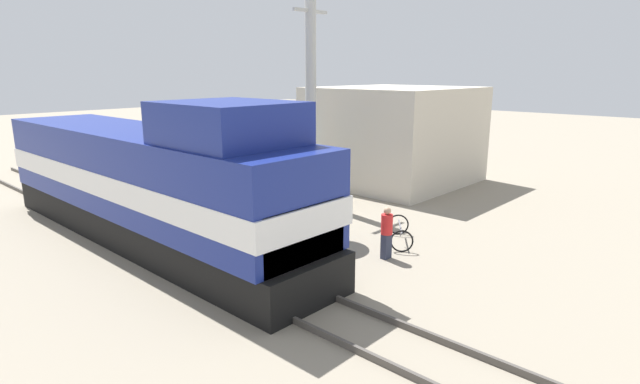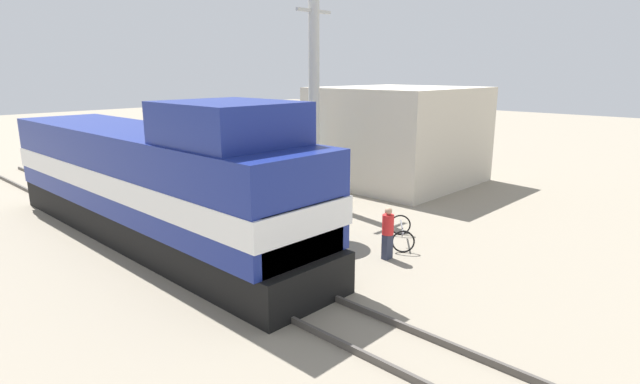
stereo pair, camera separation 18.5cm
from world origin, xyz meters
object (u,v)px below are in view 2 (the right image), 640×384
billboard_sign (304,147)px  bicycle (402,233)px  utility_pole (314,96)px  person_bystander (388,231)px  vendor_umbrella (318,172)px  locomotive (155,182)px

billboard_sign → bicycle: size_ratio=1.65×
bicycle → utility_pole: bearing=125.1°
person_bystander → bicycle: 1.54m
vendor_umbrella → billboard_sign: 5.89m
locomotive → person_bystander: 7.40m
utility_pole → vendor_umbrella: (-3.32, -3.39, -2.12)m
billboard_sign → person_bystander: 8.10m
vendor_umbrella → bicycle: vendor_umbrella is taller
locomotive → utility_pole: (6.95, -0.21, 2.41)m
billboard_sign → utility_pole: bearing=-114.8°
locomotive → bicycle: (5.23, -5.77, -1.59)m
locomotive → vendor_umbrella: (3.63, -3.60, 0.29)m
locomotive → utility_pole: 7.36m
person_bystander → bicycle: person_bystander is taller
locomotive → billboard_sign: size_ratio=5.04×
locomotive → billboard_sign: (7.46, 0.88, 0.23)m
vendor_umbrella → utility_pole: bearing=45.6°
vendor_umbrella → person_bystander: bearing=-85.7°
billboard_sign → bicycle: bearing=-108.5°
locomotive → bicycle: size_ratio=8.30×
utility_pole → billboard_sign: (0.50, 1.09, -2.18)m
locomotive → vendor_umbrella: bearing=-44.8°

